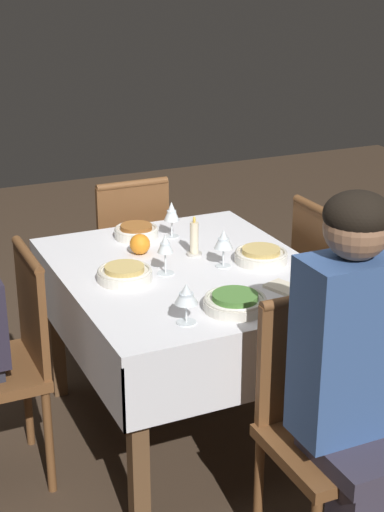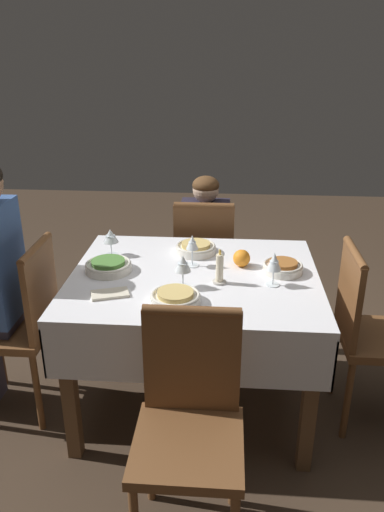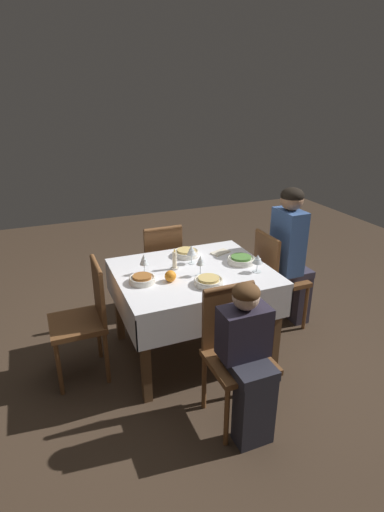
{
  "view_description": "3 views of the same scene",
  "coord_description": "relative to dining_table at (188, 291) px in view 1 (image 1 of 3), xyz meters",
  "views": [
    {
      "loc": [
        2.57,
        -1.16,
        1.87
      ],
      "look_at": [
        0.08,
        -0.02,
        0.81
      ],
      "focal_mm": 55.0,
      "sensor_mm": 36.0,
      "label": 1
    },
    {
      "loc": [
        -0.15,
        2.12,
        1.73
      ],
      "look_at": [
        0.02,
        -0.08,
        0.79
      ],
      "focal_mm": 35.0,
      "sensor_mm": 36.0,
      "label": 2
    },
    {
      "loc": [
        -1.05,
        -2.56,
        2.01
      ],
      "look_at": [
        0.02,
        0.06,
        0.83
      ],
      "focal_mm": 28.0,
      "sensor_mm": 36.0,
      "label": 3
    }
  ],
  "objects": [
    {
      "name": "wine_glass_west",
      "position": [
        -0.36,
        0.09,
        0.21
      ],
      "size": [
        0.07,
        0.07,
        0.16
      ],
      "color": "white",
      "rests_on": "dining_table"
    },
    {
      "name": "wine_glass_south",
      "position": [
        0.02,
        -0.1,
        0.21
      ],
      "size": [
        0.07,
        0.07,
        0.16
      ],
      "color": "white",
      "rests_on": "dining_table"
    },
    {
      "name": "dining_table",
      "position": [
        0.0,
        0.0,
        0.0
      ],
      "size": [
        1.16,
        0.96,
        0.73
      ],
      "color": "silver",
      "rests_on": "ground_plane"
    },
    {
      "name": "wine_glass_east",
      "position": [
        0.44,
        -0.2,
        0.2
      ],
      "size": [
        0.08,
        0.08,
        0.14
      ],
      "color": "white",
      "rests_on": "dining_table"
    },
    {
      "name": "orange_fruit",
      "position": [
        -0.22,
        -0.11,
        0.14
      ],
      "size": [
        0.08,
        0.08,
        0.08
      ],
      "primitive_type": "sphere",
      "color": "orange",
      "rests_on": "dining_table"
    },
    {
      "name": "bowl_north",
      "position": [
        0.06,
        0.29,
        0.13
      ],
      "size": [
        0.21,
        0.21,
        0.06
      ],
      "color": "silver",
      "rests_on": "dining_table"
    },
    {
      "name": "person_adult_denim",
      "position": [
        0.97,
        0.1,
        0.09
      ],
      "size": [
        0.34,
        0.3,
        1.28
      ],
      "rotation": [
        0.0,
        0.0,
        1.57
      ],
      "color": "#383342",
      "rests_on": "ground_plane"
    },
    {
      "name": "wine_glass_north",
      "position": [
        0.04,
        0.13,
        0.21
      ],
      "size": [
        0.07,
        0.07,
        0.15
      ],
      "color": "white",
      "rests_on": "dining_table"
    },
    {
      "name": "bowl_east",
      "position": [
        0.41,
        -0.01,
        0.13
      ],
      "size": [
        0.22,
        0.22,
        0.06
      ],
      "color": "silver",
      "rests_on": "dining_table"
    },
    {
      "name": "chair_north",
      "position": [
        -0.03,
        0.72,
        -0.13
      ],
      "size": [
        0.38,
        0.39,
        0.9
      ],
      "rotation": [
        0.0,
        0.0,
        3.14
      ],
      "color": "brown",
      "rests_on": "ground_plane"
    },
    {
      "name": "napkin_red_folded",
      "position": [
        0.35,
        0.24,
        0.11
      ],
      "size": [
        0.18,
        0.14,
        0.01
      ],
      "rotation": [
        0.0,
        0.0,
        0.33
      ],
      "color": "beige",
      "rests_on": "dining_table"
    },
    {
      "name": "candle_centerpiece",
      "position": [
        -0.12,
        0.08,
        0.16
      ],
      "size": [
        0.06,
        0.06,
        0.16
      ],
      "color": "beige",
      "rests_on": "dining_table"
    },
    {
      "name": "chair_west",
      "position": [
        -0.83,
        0.04,
        -0.13
      ],
      "size": [
        0.39,
        0.38,
        0.9
      ],
      "rotation": [
        0.0,
        0.0,
        -1.57
      ],
      "color": "brown",
      "rests_on": "ground_plane"
    },
    {
      "name": "chair_east",
      "position": [
        0.83,
        0.1,
        -0.13
      ],
      "size": [
        0.39,
        0.38,
        0.9
      ],
      "rotation": [
        0.0,
        0.0,
        1.57
      ],
      "color": "brown",
      "rests_on": "ground_plane"
    },
    {
      "name": "ground_plane",
      "position": [
        0.0,
        0.0,
        -0.63
      ],
      "size": [
        8.0,
        8.0,
        0.0
      ],
      "primitive_type": "plane",
      "color": "#3D2D21"
    },
    {
      "name": "bowl_west",
      "position": [
        -0.41,
        -0.05,
        0.13
      ],
      "size": [
        0.19,
        0.19,
        0.06
      ],
      "color": "silver",
      "rests_on": "dining_table"
    },
    {
      "name": "chair_south",
      "position": [
        -0.01,
        -0.72,
        -0.13
      ],
      "size": [
        0.38,
        0.39,
        0.9
      ],
      "color": "brown",
      "rests_on": "ground_plane"
    },
    {
      "name": "bowl_south",
      "position": [
        0.01,
        -0.26,
        0.13
      ],
      "size": [
        0.21,
        0.21,
        0.06
      ],
      "color": "silver",
      "rests_on": "dining_table"
    }
  ]
}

